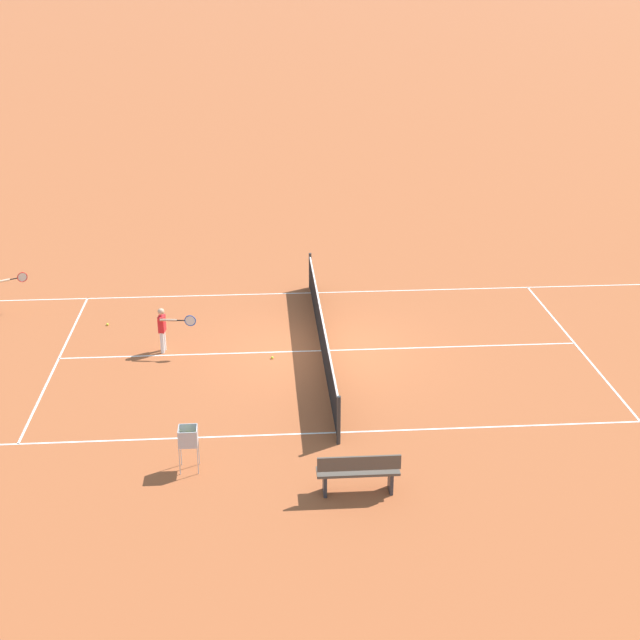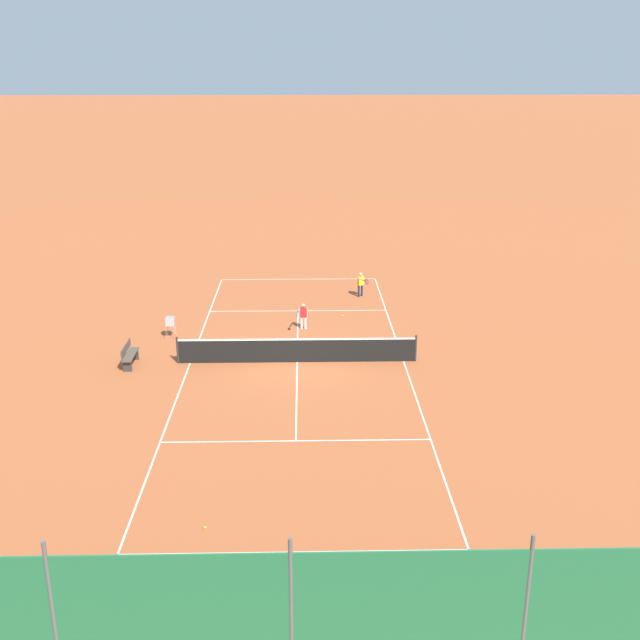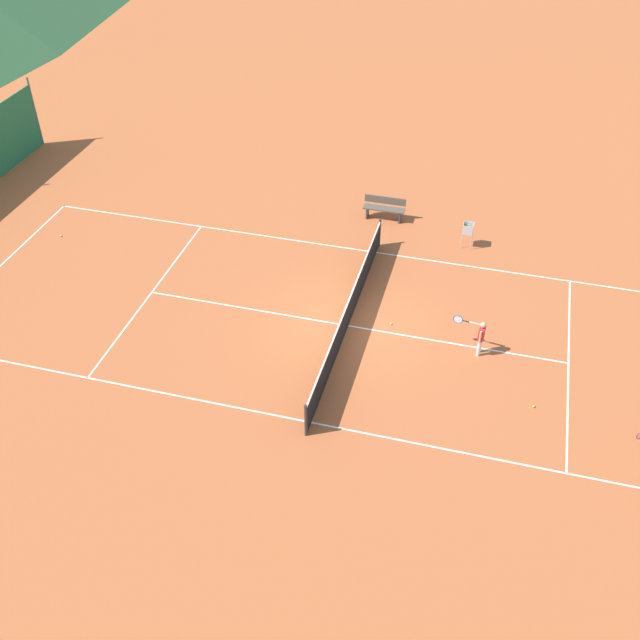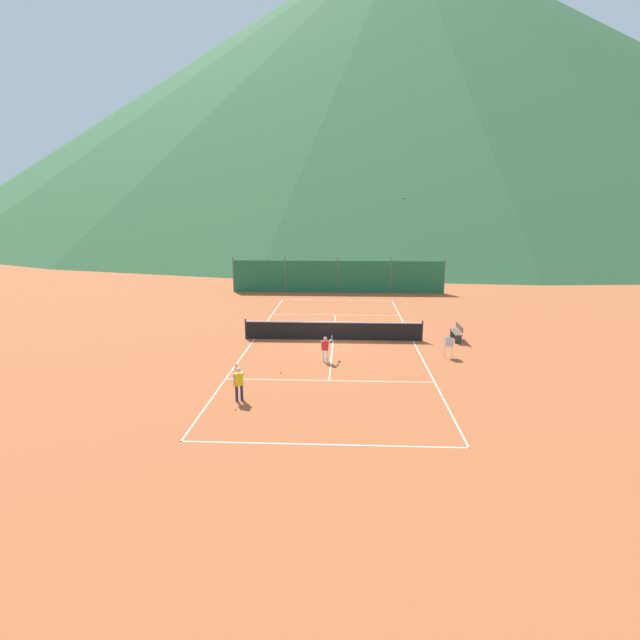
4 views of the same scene
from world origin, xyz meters
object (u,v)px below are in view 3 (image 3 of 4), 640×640
tennis_net (348,313)px  tennis_ball_by_net_right (391,324)px  player_near_baseline (479,335)px  tennis_ball_mid_court (534,406)px  tennis_ball_far_corner (61,236)px  ball_hopper (468,230)px  courtside_bench (384,208)px

tennis_net → tennis_ball_by_net_right: (0.39, -1.23, -0.47)m
player_near_baseline → tennis_ball_mid_court: size_ratio=17.23×
tennis_ball_far_corner → ball_hopper: ball_hopper is taller
tennis_ball_far_corner → courtside_bench: bearing=-68.8°
tennis_ball_far_corner → ball_hopper: bearing=-77.3°
tennis_ball_far_corner → courtside_bench: 11.50m
player_near_baseline → courtside_bench: player_near_baseline is taller
courtside_bench → tennis_ball_far_corner: bearing=111.2°
player_near_baseline → tennis_ball_far_corner: player_near_baseline is taller
tennis_ball_far_corner → tennis_ball_by_net_right: 12.27m
player_near_baseline → ball_hopper: 5.61m
ball_hopper → player_near_baseline: bearing=-170.4°
tennis_net → tennis_ball_mid_court: tennis_net is taller
tennis_ball_mid_court → tennis_ball_far_corner: bearing=75.6°
tennis_ball_by_net_right → courtside_bench: bearing=13.4°
tennis_ball_far_corner → tennis_ball_mid_court: bearing=-104.4°
player_near_baseline → tennis_ball_by_net_right: (0.62, 2.61, -0.63)m
player_near_baseline → tennis_ball_mid_court: player_near_baseline is taller
tennis_ball_mid_court → ball_hopper: size_ratio=0.07×
tennis_net → tennis_ball_mid_court: 5.91m
player_near_baseline → tennis_ball_by_net_right: 2.76m
tennis_ball_mid_court → courtside_bench: 10.15m
player_near_baseline → tennis_ball_far_corner: size_ratio=17.23×
player_near_baseline → tennis_ball_by_net_right: bearing=76.6°
tennis_net → tennis_ball_mid_court: bearing=-110.2°
player_near_baseline → ball_hopper: (5.53, 0.94, -0.01)m
ball_hopper → courtside_bench: (1.05, 3.09, -0.21)m
tennis_net → ball_hopper: tennis_net is taller
ball_hopper → courtside_bench: size_ratio=0.59×
player_near_baseline → tennis_ball_by_net_right: size_ratio=17.23×
tennis_ball_mid_court → ball_hopper: bearing=19.7°
ball_hopper → tennis_ball_by_net_right: bearing=161.1°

